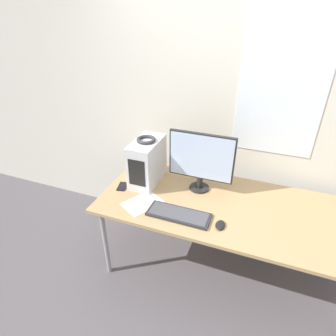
# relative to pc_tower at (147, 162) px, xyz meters

# --- Properties ---
(ground_plane) EXTENTS (14.00, 14.00, 0.00)m
(ground_plane) POSITION_rel_pc_tower_xyz_m (0.73, -0.55, -0.94)
(ground_plane) COLOR #565156
(wall_back) EXTENTS (8.00, 0.07, 2.70)m
(wall_back) POSITION_rel_pc_tower_xyz_m (0.73, 0.48, 0.41)
(wall_back) COLOR beige
(wall_back) RESTS_ON ground_plane
(desk) EXTENTS (2.03, 0.91, 0.75)m
(desk) POSITION_rel_pc_tower_xyz_m (0.73, -0.10, -0.24)
(desk) COLOR tan
(desk) RESTS_ON ground_plane
(pc_tower) EXTENTS (0.21, 0.40, 0.39)m
(pc_tower) POSITION_rel_pc_tower_xyz_m (0.00, 0.00, 0.00)
(pc_tower) COLOR silver
(pc_tower) RESTS_ON desk
(headphones) EXTENTS (0.16, 0.16, 0.03)m
(headphones) POSITION_rel_pc_tower_xyz_m (0.00, 0.00, 0.21)
(headphones) COLOR #333338
(headphones) RESTS_ON pc_tower
(monitor_main) EXTENTS (0.54, 0.17, 0.51)m
(monitor_main) POSITION_rel_pc_tower_xyz_m (0.46, 0.05, 0.09)
(monitor_main) COLOR black
(monitor_main) RESTS_ON desk
(keyboard) EXTENTS (0.48, 0.18, 0.02)m
(keyboard) POSITION_rel_pc_tower_xyz_m (0.42, -0.36, -0.18)
(keyboard) COLOR #28282D
(keyboard) RESTS_ON desk
(mouse) EXTENTS (0.07, 0.11, 0.02)m
(mouse) POSITION_rel_pc_tower_xyz_m (0.73, -0.36, -0.18)
(mouse) COLOR black
(mouse) RESTS_ON desk
(cell_phone) EXTENTS (0.10, 0.14, 0.01)m
(cell_phone) POSITION_rel_pc_tower_xyz_m (-0.17, -0.17, -0.19)
(cell_phone) COLOR black
(cell_phone) RESTS_ON desk
(paper_sheet_front) EXTENTS (0.33, 0.36, 0.00)m
(paper_sheet_front) POSITION_rel_pc_tower_xyz_m (0.09, -0.31, -0.19)
(paper_sheet_front) COLOR white
(paper_sheet_front) RESTS_ON desk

